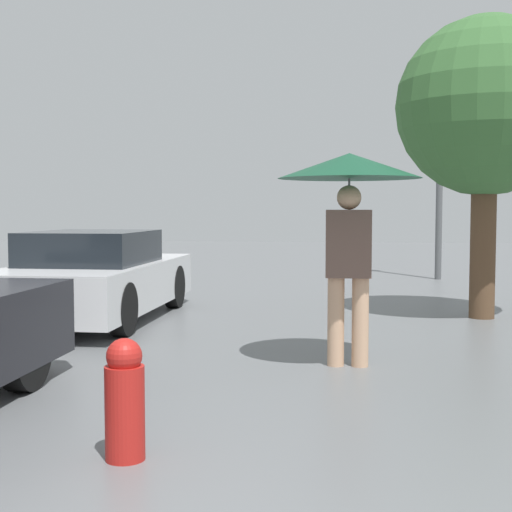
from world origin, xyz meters
The scene contains 5 objects.
pedestrian centered at (0.06, 5.42, 1.61)m, with size 1.28×1.28×1.92m.
parked_car_farthest centered at (-3.16, 7.76, 0.54)m, with size 1.62×3.81×1.14m.
tree centered at (1.79, 8.53, 2.71)m, with size 2.29×2.29×3.88m.
street_lamp centered at (1.85, 13.74, 3.01)m, with size 0.33×0.33×4.79m.
fire_hydrant centered at (-1.18, 2.82, 0.35)m, with size 0.23×0.23×0.70m.
Camera 1 is at (0.07, -1.01, 1.42)m, focal length 50.00 mm.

